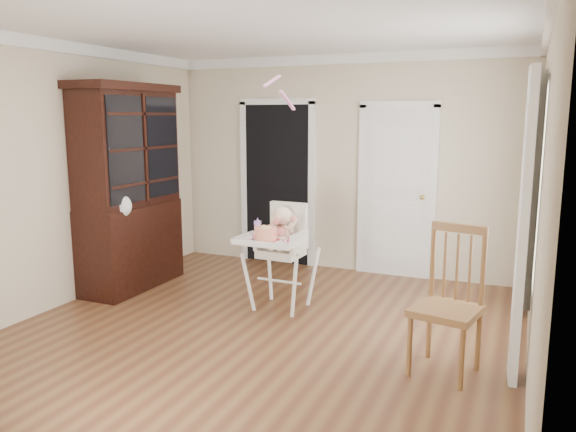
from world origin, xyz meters
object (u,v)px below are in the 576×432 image
at_px(cake, 266,234).
at_px(china_cabinet, 129,188).
at_px(high_chair, 281,243).
at_px(sippy_cup, 258,227).
at_px(dining_chair, 448,305).

relative_size(cake, china_cabinet, 0.12).
distance_m(high_chair, china_cabinet, 1.95).
relative_size(cake, sippy_cup, 1.55).
relative_size(cake, dining_chair, 0.25).
xyz_separation_m(sippy_cup, dining_chair, (1.98, -0.75, -0.31)).
height_order(high_chair, china_cabinet, china_cabinet).
bearing_deg(sippy_cup, dining_chair, -20.70).
distance_m(high_chair, cake, 0.31).
relative_size(sippy_cup, china_cabinet, 0.08).
bearing_deg(dining_chair, sippy_cup, 171.07).
bearing_deg(high_chair, sippy_cup, -157.63).
relative_size(high_chair, china_cabinet, 0.48).
height_order(high_chair, dining_chair, dining_chair).
bearing_deg(dining_chair, cake, 174.61).
bearing_deg(china_cabinet, cake, -8.58).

